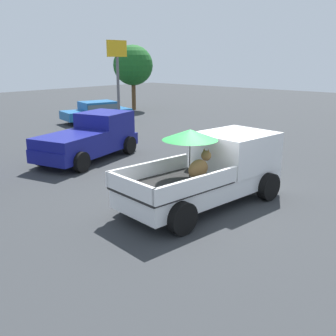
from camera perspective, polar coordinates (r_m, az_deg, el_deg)
The scene contains 6 objects.
ground_plane at distance 11.24m, azimuth 4.97°, elevation -5.34°, with size 80.00×80.00×0.00m, color #2D3033.
pickup_truck_main at distance 11.26m, azimuth 6.67°, elevation -0.06°, with size 5.24×2.73×2.21m.
pickup_truck_red at distance 16.42m, azimuth -11.11°, elevation 4.35°, with size 5.09×3.05×1.80m.
parked_sedan_near at distance 25.83m, azimuth -10.22°, elevation 8.16°, with size 4.60×2.77×1.33m.
motel_sign at distance 23.24m, azimuth -7.32°, elevation 14.28°, with size 1.40×0.16×4.96m.
tree_by_lot at distance 31.66m, azimuth -5.08°, elevation 14.55°, with size 3.07×3.07×4.97m.
Camera 1 is at (-8.50, -6.16, 4.02)m, focal length 42.15 mm.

